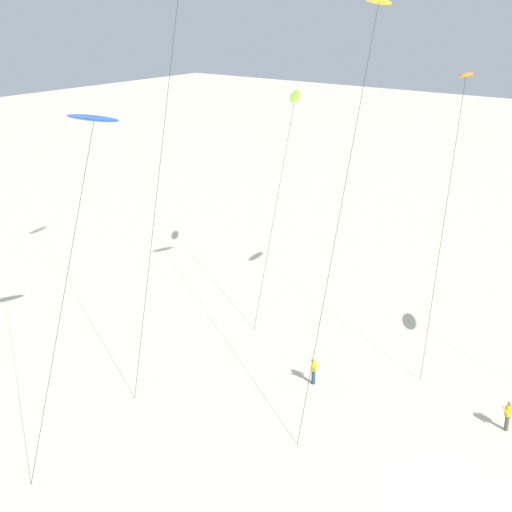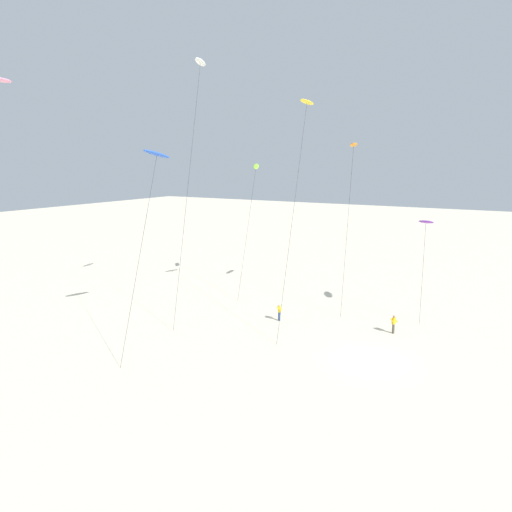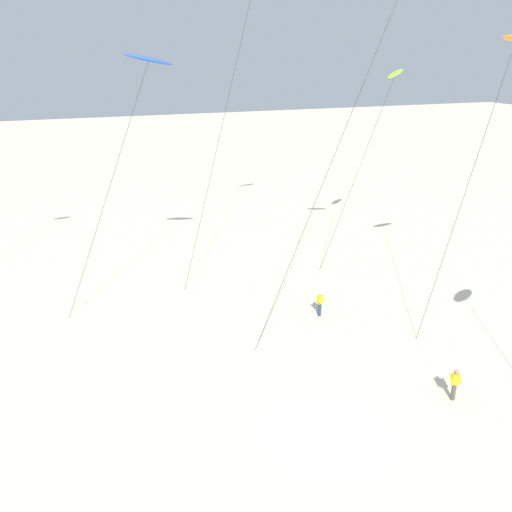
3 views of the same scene
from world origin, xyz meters
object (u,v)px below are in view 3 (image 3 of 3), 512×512
(kite_blue, at_px, (148,62))
(kite_lime, at_px, (394,77))
(kite_flyer_middle, at_px, (320,303))
(kite_flyer_nearest, at_px, (455,384))

(kite_blue, bearing_deg, kite_lime, 4.53)
(kite_flyer_middle, bearing_deg, kite_lime, 40.05)
(kite_flyer_nearest, bearing_deg, kite_lime, 67.40)
(kite_flyer_nearest, xyz_separation_m, kite_flyer_middle, (-2.04, 10.33, 0.00))
(kite_lime, distance_m, kite_flyer_middle, 18.45)
(kite_flyer_nearest, height_order, kite_flyer_middle, same)
(kite_lime, xyz_separation_m, kite_flyer_nearest, (-7.71, -18.53, -13.34))
(kite_blue, distance_m, kite_flyer_nearest, 24.92)
(kite_flyer_nearest, distance_m, kite_flyer_middle, 10.53)
(kite_lime, bearing_deg, kite_flyer_middle, -139.95)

